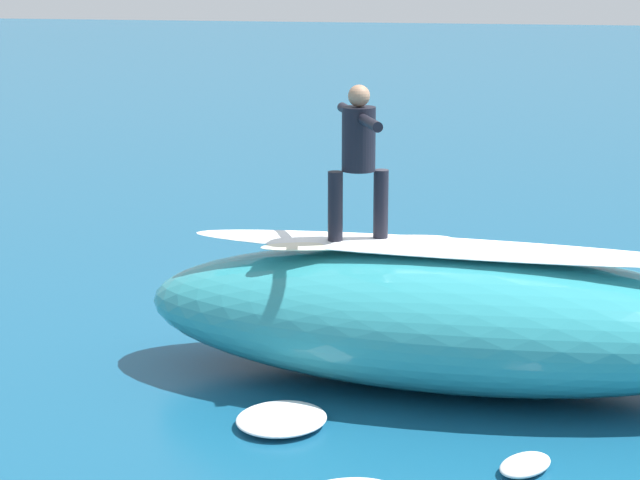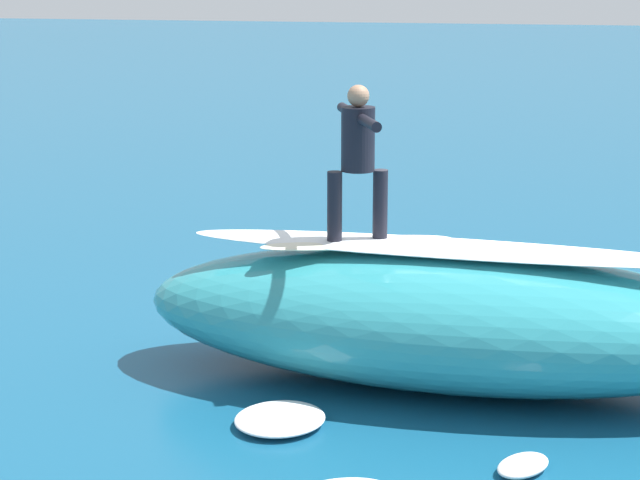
{
  "view_description": "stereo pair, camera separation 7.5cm",
  "coord_description": "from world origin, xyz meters",
  "px_view_note": "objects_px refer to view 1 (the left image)",
  "views": [
    {
      "loc": [
        -0.5,
        13.37,
        4.42
      ],
      "look_at": [
        1.89,
        0.43,
        1.18
      ],
      "focal_mm": 66.72,
      "sensor_mm": 36.0,
      "label": 1
    },
    {
      "loc": [
        -0.58,
        13.36,
        4.42
      ],
      "look_at": [
        1.89,
        0.43,
        1.18
      ],
      "focal_mm": 66.72,
      "sensor_mm": 36.0,
      "label": 2
    }
  ],
  "objects_px": {
    "surfer_paddling": "(299,290)",
    "surfer_riding": "(359,151)",
    "surfboard_riding": "(358,243)",
    "surfboard_paddling": "(289,305)"
  },
  "relations": [
    {
      "from": "surfer_paddling",
      "to": "surfboard_paddling",
      "type": "bearing_deg",
      "value": -0.0
    },
    {
      "from": "surfer_paddling",
      "to": "surfer_riding",
      "type": "bearing_deg",
      "value": 91.51
    },
    {
      "from": "surfboard_paddling",
      "to": "surfer_paddling",
      "type": "xyz_separation_m",
      "value": [
        -0.12,
        -0.06,
        0.19
      ]
    },
    {
      "from": "surfboard_riding",
      "to": "surfboard_paddling",
      "type": "bearing_deg",
      "value": -83.8
    },
    {
      "from": "surfboard_paddling",
      "to": "surfer_paddling",
      "type": "distance_m",
      "value": 0.23
    },
    {
      "from": "surfboard_riding",
      "to": "surfer_riding",
      "type": "distance_m",
      "value": 0.97
    },
    {
      "from": "surfboard_riding",
      "to": "surfboard_paddling",
      "type": "relative_size",
      "value": 0.85
    },
    {
      "from": "surfboard_riding",
      "to": "surfer_riding",
      "type": "relative_size",
      "value": 1.28
    },
    {
      "from": "surfer_riding",
      "to": "surfer_paddling",
      "type": "bearing_deg",
      "value": -86.9
    },
    {
      "from": "surfboard_paddling",
      "to": "surfer_riding",
      "type": "bearing_deg",
      "value": 94.61
    }
  ]
}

